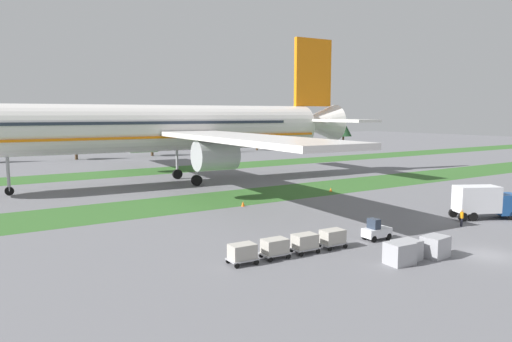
{
  "coord_description": "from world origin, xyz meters",
  "views": [
    {
      "loc": [
        -35.66,
        -20.75,
        11.26
      ],
      "look_at": [
        -2.94,
        29.57,
        4.0
      ],
      "focal_mm": 33.21,
      "sensor_mm": 36.0,
      "label": 1
    }
  ],
  "objects_px": {
    "cargo_dolly_lead": "(333,237)",
    "cargo_dolly_second": "(305,242)",
    "uld_container_1": "(435,247)",
    "cargo_dolly_third": "(275,247)",
    "airliner": "(171,128)",
    "uld_container_2": "(407,250)",
    "taxiway_marker_1": "(331,190)",
    "ground_crew_marshaller": "(462,217)",
    "taxiway_marker_0": "(243,204)",
    "uld_container_0": "(400,253)",
    "baggage_tug": "(376,231)",
    "cargo_dolly_fourth": "(242,252)",
    "catering_truck": "(485,201)"
  },
  "relations": [
    {
      "from": "cargo_dolly_lead",
      "to": "cargo_dolly_second",
      "type": "relative_size",
      "value": 1.0
    },
    {
      "from": "uld_container_1",
      "to": "cargo_dolly_second",
      "type": "bearing_deg",
      "value": 140.55
    },
    {
      "from": "cargo_dolly_lead",
      "to": "cargo_dolly_third",
      "type": "bearing_deg",
      "value": -90.0
    },
    {
      "from": "airliner",
      "to": "uld_container_1",
      "type": "bearing_deg",
      "value": -174.61
    },
    {
      "from": "uld_container_2",
      "to": "taxiway_marker_1",
      "type": "height_order",
      "value": "uld_container_2"
    },
    {
      "from": "cargo_dolly_third",
      "to": "uld_container_2",
      "type": "height_order",
      "value": "cargo_dolly_third"
    },
    {
      "from": "cargo_dolly_second",
      "to": "uld_container_2",
      "type": "height_order",
      "value": "cargo_dolly_second"
    },
    {
      "from": "airliner",
      "to": "cargo_dolly_third",
      "type": "xyz_separation_m",
      "value": [
        -9.32,
        -42.21,
        -8.11
      ]
    },
    {
      "from": "ground_crew_marshaller",
      "to": "uld_container_1",
      "type": "height_order",
      "value": "ground_crew_marshaller"
    },
    {
      "from": "ground_crew_marshaller",
      "to": "taxiway_marker_1",
      "type": "distance_m",
      "value": 23.66
    },
    {
      "from": "taxiway_marker_0",
      "to": "uld_container_1",
      "type": "bearing_deg",
      "value": -85.65
    },
    {
      "from": "uld_container_0",
      "to": "uld_container_2",
      "type": "relative_size",
      "value": 1.0
    },
    {
      "from": "cargo_dolly_second",
      "to": "uld_container_0",
      "type": "xyz_separation_m",
      "value": [
        4.15,
        -6.18,
        -0.09
      ]
    },
    {
      "from": "baggage_tug",
      "to": "taxiway_marker_0",
      "type": "distance_m",
      "value": 19.83
    },
    {
      "from": "uld_container_0",
      "to": "cargo_dolly_lead",
      "type": "bearing_deg",
      "value": 101.72
    },
    {
      "from": "ground_crew_marshaller",
      "to": "airliner",
      "type": "bearing_deg",
      "value": 59.84
    },
    {
      "from": "airliner",
      "to": "cargo_dolly_lead",
      "type": "relative_size",
      "value": 36.42
    },
    {
      "from": "cargo_dolly_third",
      "to": "taxiway_marker_0",
      "type": "xyz_separation_m",
      "value": [
        8.85,
        19.24,
        -0.6
      ]
    },
    {
      "from": "cargo_dolly_lead",
      "to": "ground_crew_marshaller",
      "type": "bearing_deg",
      "value": 87.86
    },
    {
      "from": "taxiway_marker_1",
      "to": "uld_container_2",
      "type": "bearing_deg",
      "value": -121.69
    },
    {
      "from": "baggage_tug",
      "to": "taxiway_marker_1",
      "type": "height_order",
      "value": "baggage_tug"
    },
    {
      "from": "cargo_dolly_lead",
      "to": "uld_container_1",
      "type": "xyz_separation_m",
      "value": [
        5.02,
        -6.39,
        -0.07
      ]
    },
    {
      "from": "uld_container_1",
      "to": "cargo_dolly_fourth",
      "type": "bearing_deg",
      "value": 153.69
    },
    {
      "from": "cargo_dolly_fourth",
      "to": "uld_container_1",
      "type": "distance_m",
      "value": 15.3
    },
    {
      "from": "uld_container_0",
      "to": "cargo_dolly_fourth",
      "type": "bearing_deg",
      "value": 147.07
    },
    {
      "from": "airliner",
      "to": "cargo_dolly_second",
      "type": "relative_size",
      "value": 36.42
    },
    {
      "from": "airliner",
      "to": "cargo_dolly_third",
      "type": "distance_m",
      "value": 43.98
    },
    {
      "from": "uld_container_1",
      "to": "taxiway_marker_0",
      "type": "xyz_separation_m",
      "value": [
        -1.97,
        25.89,
        -0.52
      ]
    },
    {
      "from": "cargo_dolly_third",
      "to": "uld_container_0",
      "type": "relative_size",
      "value": 1.13
    },
    {
      "from": "catering_truck",
      "to": "cargo_dolly_lead",
      "type": "bearing_deg",
      "value": -64.12
    },
    {
      "from": "cargo_dolly_third",
      "to": "uld_container_0",
      "type": "bearing_deg",
      "value": 50.75
    },
    {
      "from": "cargo_dolly_second",
      "to": "uld_container_0",
      "type": "bearing_deg",
      "value": 36.48
    },
    {
      "from": "airliner",
      "to": "taxiway_marker_0",
      "type": "xyz_separation_m",
      "value": [
        -0.47,
        -22.97,
        -8.71
      ]
    },
    {
      "from": "baggage_tug",
      "to": "uld_container_0",
      "type": "bearing_deg",
      "value": -30.31
    },
    {
      "from": "cargo_dolly_third",
      "to": "uld_container_1",
      "type": "xyz_separation_m",
      "value": [
        10.82,
        -6.65,
        -0.07
      ]
    },
    {
      "from": "cargo_dolly_lead",
      "to": "uld_container_0",
      "type": "relative_size",
      "value": 1.13
    },
    {
      "from": "cargo_dolly_lead",
      "to": "cargo_dolly_third",
      "type": "relative_size",
      "value": 1.0
    },
    {
      "from": "cargo_dolly_second",
      "to": "cargo_dolly_third",
      "type": "xyz_separation_m",
      "value": [
        -2.9,
        0.13,
        0.0
      ]
    },
    {
      "from": "ground_crew_marshaller",
      "to": "taxiway_marker_1",
      "type": "relative_size",
      "value": 3.11
    },
    {
      "from": "baggage_tug",
      "to": "ground_crew_marshaller",
      "type": "bearing_deg",
      "value": 86.9
    },
    {
      "from": "cargo_dolly_lead",
      "to": "cargo_dolly_fourth",
      "type": "distance_m",
      "value": 8.7
    },
    {
      "from": "cargo_dolly_second",
      "to": "uld_container_2",
      "type": "relative_size",
      "value": 1.13
    },
    {
      "from": "cargo_dolly_fourth",
      "to": "taxiway_marker_1",
      "type": "xyz_separation_m",
      "value": [
        28.34,
        21.66,
        -0.64
      ]
    },
    {
      "from": "uld_container_1",
      "to": "uld_container_0",
      "type": "bearing_deg",
      "value": 174.86
    },
    {
      "from": "cargo_dolly_second",
      "to": "ground_crew_marshaller",
      "type": "xyz_separation_m",
      "value": [
        19.01,
        -1.46,
        0.03
      ]
    },
    {
      "from": "taxiway_marker_0",
      "to": "ground_crew_marshaller",
      "type": "bearing_deg",
      "value": -57.92
    },
    {
      "from": "taxiway_marker_0",
      "to": "uld_container_0",
      "type": "bearing_deg",
      "value": -94.03
    },
    {
      "from": "cargo_dolly_fourth",
      "to": "uld_container_2",
      "type": "relative_size",
      "value": 1.13
    },
    {
      "from": "cargo_dolly_fourth",
      "to": "taxiway_marker_0",
      "type": "xyz_separation_m",
      "value": [
        11.75,
        19.11,
        -0.6
      ]
    },
    {
      "from": "uld_container_1",
      "to": "cargo_dolly_lead",
      "type": "bearing_deg",
      "value": 128.18
    }
  ]
}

